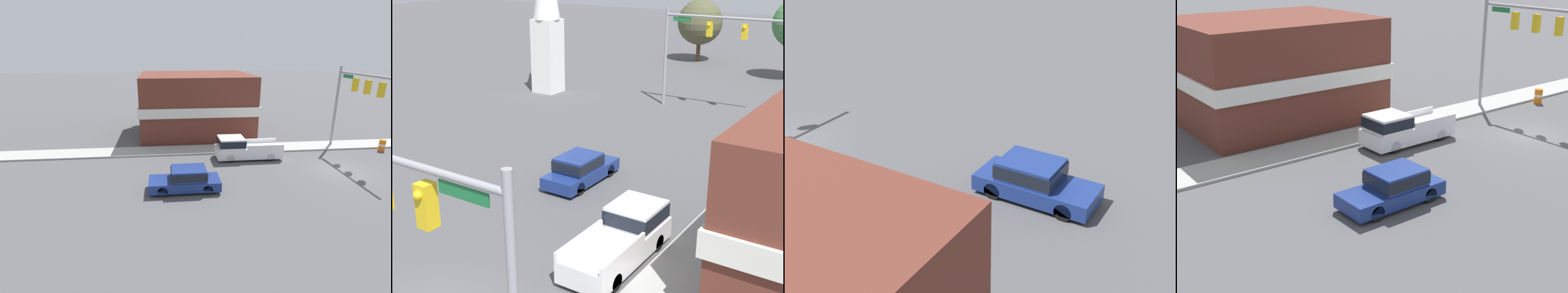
% 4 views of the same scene
% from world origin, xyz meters
% --- Properties ---
extents(ground_plane, '(200.00, 200.00, 0.00)m').
position_xyz_m(ground_plane, '(0.00, 0.00, 0.00)').
color(ground_plane, '#4C4C4F').
extents(sidewalk_curb, '(2.40, 60.00, 0.14)m').
position_xyz_m(sidewalk_curb, '(5.70, 0.00, 0.07)').
color(sidewalk_curb, '#9E9E99').
rests_on(sidewalk_curb, ground).
extents(near_signal_assembly, '(7.55, 0.49, 7.28)m').
position_xyz_m(near_signal_assembly, '(3.39, -2.50, 5.37)').
color(near_signal_assembly, gray).
rests_on(near_signal_assembly, ground).
extents(car_lead, '(1.86, 4.54, 1.52)m').
position_xyz_m(car_lead, '(-2.13, 11.77, 0.79)').
color(car_lead, black).
rests_on(car_lead, ground).
extents(pickup_truck_parked, '(1.97, 5.34, 1.85)m').
position_xyz_m(pickup_truck_parked, '(3.32, 6.72, 0.91)').
color(pickup_truck_parked, black).
rests_on(pickup_truck_parked, ground).
extents(construction_barrel, '(0.55, 0.55, 1.02)m').
position_xyz_m(construction_barrel, '(3.90, -6.18, 0.52)').
color(construction_barrel, orange).
rests_on(construction_barrel, ground).
extents(corner_brick_building, '(9.50, 11.45, 6.22)m').
position_xyz_m(corner_brick_building, '(12.00, 9.72, 3.10)').
color(corner_brick_building, brown).
rests_on(corner_brick_building, ground).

